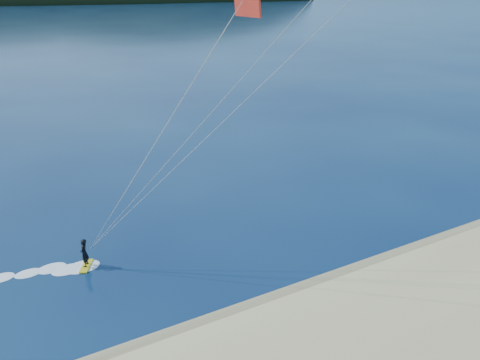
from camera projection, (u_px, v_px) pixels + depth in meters
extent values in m
cube|color=olive|center=(270.00, 311.00, 22.65)|extent=(220.00, 2.50, 0.10)
ellipsoid|color=black|center=(164.00, 1.00, 748.41)|extent=(600.00, 240.00, 140.00)
cube|color=gold|center=(86.00, 266.00, 26.35)|extent=(1.05, 1.49, 0.08)
imported|color=black|center=(84.00, 253.00, 25.99)|extent=(0.67, 0.77, 1.77)
cylinder|color=gray|center=(191.00, 135.00, 22.65)|extent=(0.02, 0.02, 18.76)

